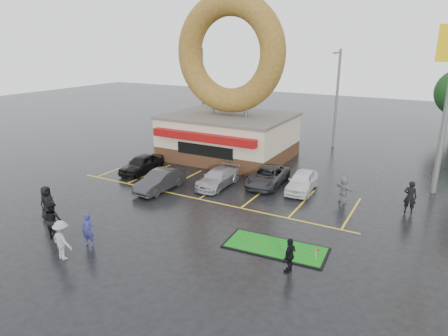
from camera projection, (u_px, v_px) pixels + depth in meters
The scene contains 18 objects.
ground at pixel (166, 219), 22.59m from camera, with size 120.00×120.00×0.00m, color black.
donut_shop at pixel (229, 106), 33.45m from camera, with size 10.20×8.70×13.50m.
streetlight_left at pixel (202, 89), 42.38m from camera, with size 0.40×2.21×9.00m.
streetlight_mid at pixel (337, 96), 36.73m from camera, with size 0.40×2.21×9.00m.
car_black at pixel (142, 164), 30.40m from camera, with size 1.63×4.05×1.38m, color black.
car_dgrey at pixel (160, 181), 26.76m from camera, with size 1.42×4.08×1.34m, color #29292B.
car_silver at pixel (218, 178), 27.53m from camera, with size 1.71×4.20×1.22m, color #98989D.
car_grey at pixel (268, 176), 27.79m from camera, with size 2.08×4.51×1.25m, color #2D2D2F.
car_white at pixel (302, 181), 26.63m from camera, with size 1.59×3.96×1.35m, color silver.
person_blue at pixel (88, 230), 19.34m from camera, with size 0.62×0.40×1.69m, color navy.
person_blackjkt at pixel (53, 220), 20.14m from camera, with size 0.95×0.74×1.96m, color black.
person_hoodie at pixel (62, 240), 18.15m from camera, with size 1.22×0.70×1.88m, color #959698.
person_bystander at pixel (47, 202), 22.36m from camera, with size 0.94×0.61×1.93m, color black.
person_cameraman at pixel (290, 255), 17.16m from camera, with size 0.93×0.39×1.59m, color black.
person_walker_near at pixel (344, 189), 24.67m from camera, with size 1.59×0.51×1.72m, color gray.
person_walker_far at pixel (410, 197), 23.15m from camera, with size 0.71×0.47×1.95m, color black.
dumpster at pixel (168, 147), 35.44m from camera, with size 1.80×1.20×1.30m, color #183E1A.
putting_green at pixel (276, 247), 19.34m from camera, with size 5.07×2.46×0.62m.
Camera 1 is at (12.89, -16.49, 9.55)m, focal length 32.00 mm.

